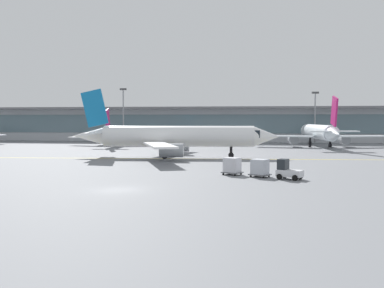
% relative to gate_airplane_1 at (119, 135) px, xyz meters
% --- Properties ---
extents(ground_plane, '(400.00, 400.00, 0.00)m').
position_rel_gate_airplane_1_xyz_m(ground_plane, '(20.49, -64.30, -2.56)').
color(ground_plane, slate).
extents(taxiway_centreline_stripe, '(109.65, 9.49, 0.01)m').
position_rel_gate_airplane_1_xyz_m(taxiway_centreline_stripe, '(19.89, -32.66, -2.56)').
color(taxiway_centreline_stripe, yellow).
rests_on(taxiway_centreline_stripe, ground_plane).
extents(terminal_concourse, '(228.15, 11.00, 9.60)m').
position_rel_gate_airplane_1_xyz_m(terminal_concourse, '(20.49, 23.34, 2.35)').
color(terminal_concourse, '#B2B7BC').
rests_on(terminal_concourse, ground_plane).
extents(gate_airplane_1, '(23.95, 25.83, 8.55)m').
position_rel_gate_airplane_1_xyz_m(gate_airplane_1, '(0.00, 0.00, 0.00)').
color(gate_airplane_1, white).
rests_on(gate_airplane_1, ground_plane).
extents(gate_airplane_2, '(30.44, 32.90, 10.89)m').
position_rel_gate_airplane_1_xyz_m(gate_airplane_2, '(46.16, 1.63, 0.70)').
color(gate_airplane_2, white).
rests_on(gate_airplane_2, ground_plane).
extents(taxiing_regional_jet, '(34.03, 31.53, 11.27)m').
position_rel_gate_airplane_1_xyz_m(taxiing_regional_jet, '(19.45, -30.69, 0.81)').
color(taxiing_regional_jet, white).
rests_on(taxiing_regional_jet, ground_plane).
extents(baggage_tug, '(2.95, 2.46, 2.10)m').
position_rel_gate_airplane_1_xyz_m(baggage_tug, '(35.84, -54.82, -1.67)').
color(baggage_tug, silver).
rests_on(baggage_tug, ground_plane).
extents(cargo_dolly_lead, '(2.59, 2.35, 1.94)m').
position_rel_gate_airplane_1_xyz_m(cargo_dolly_lead, '(32.95, -53.44, -1.51)').
color(cargo_dolly_lead, '#595B60').
rests_on(cargo_dolly_lead, ground_plane).
extents(cargo_dolly_trailing, '(2.59, 2.35, 1.94)m').
position_rel_gate_airplane_1_xyz_m(cargo_dolly_trailing, '(29.86, -51.95, -1.51)').
color(cargo_dolly_trailing, '#595B60').
rests_on(cargo_dolly_trailing, ground_plane).
extents(apron_light_mast_1, '(1.80, 0.36, 14.55)m').
position_rel_gate_airplane_1_xyz_m(apron_light_mast_1, '(-3.42, 14.94, 5.40)').
color(apron_light_mast_1, gray).
rests_on(apron_light_mast_1, ground_plane).
extents(apron_light_mast_2, '(1.80, 0.36, 13.27)m').
position_rel_gate_airplane_1_xyz_m(apron_light_mast_2, '(47.12, 16.60, 4.75)').
color(apron_light_mast_2, gray).
rests_on(apron_light_mast_2, ground_plane).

